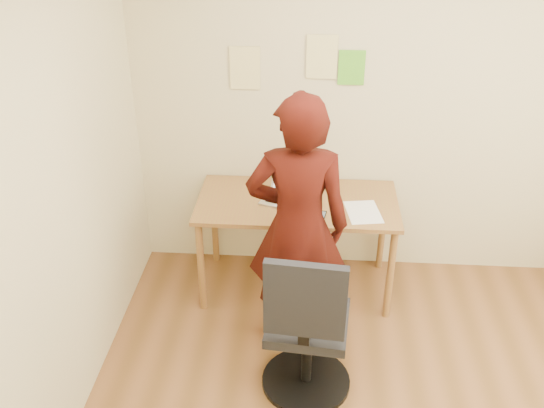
# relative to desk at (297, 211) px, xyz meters

# --- Properties ---
(room) EXTENTS (3.58, 3.58, 2.78)m
(room) POSITION_rel_desk_xyz_m (0.55, -1.38, 0.70)
(room) COLOR brown
(room) RESTS_ON ground
(desk) EXTENTS (1.40, 0.70, 0.74)m
(desk) POSITION_rel_desk_xyz_m (0.00, 0.00, 0.00)
(desk) COLOR brown
(desk) RESTS_ON ground
(laptop) EXTENTS (0.39, 0.37, 0.23)m
(laptop) POSITION_rel_desk_xyz_m (-0.07, 0.02, 0.14)
(laptop) COLOR #B5B4BC
(laptop) RESTS_ON desk
(paper_sheet) EXTENTS (0.26, 0.34, 0.00)m
(paper_sheet) POSITION_rel_desk_xyz_m (0.45, -0.13, 0.09)
(paper_sheet) COLOR white
(paper_sheet) RESTS_ON desk
(phone) EXTENTS (0.09, 0.15, 0.01)m
(phone) POSITION_rel_desk_xyz_m (0.16, -0.21, 0.09)
(phone) COLOR black
(phone) RESTS_ON desk
(wall_note_left) EXTENTS (0.21, 0.00, 0.30)m
(wall_note_left) POSITION_rel_desk_xyz_m (-0.39, 0.36, 0.91)
(wall_note_left) COLOR #E9DA8B
(wall_note_left) RESTS_ON room
(wall_note_mid) EXTENTS (0.21, 0.00, 0.30)m
(wall_note_mid) POSITION_rel_desk_xyz_m (0.13, 0.36, 1.00)
(wall_note_mid) COLOR #E9DA8B
(wall_note_mid) RESTS_ON room
(wall_note_right) EXTENTS (0.18, 0.00, 0.24)m
(wall_note_right) POSITION_rel_desk_xyz_m (0.34, 0.36, 0.93)
(wall_note_right) COLOR #5BB929
(wall_note_right) RESTS_ON room
(office_chair) EXTENTS (0.54, 0.54, 1.04)m
(office_chair) POSITION_rel_desk_xyz_m (0.10, -1.04, -0.21)
(office_chair) COLOR black
(office_chair) RESTS_ON ground
(person) EXTENTS (0.64, 0.43, 1.73)m
(person) POSITION_rel_desk_xyz_m (0.02, -0.56, 0.21)
(person) COLOR #340C07
(person) RESTS_ON ground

